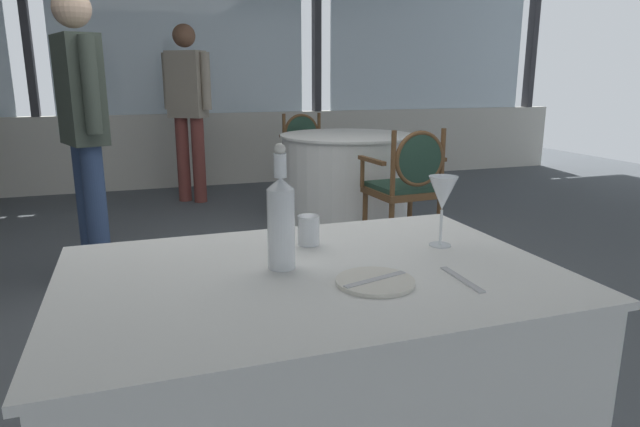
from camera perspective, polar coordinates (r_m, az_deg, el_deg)
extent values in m
plane|color=#4C5156|center=(3.18, -6.06, -9.34)|extent=(13.12, 13.12, 0.00)
cube|color=beige|center=(6.70, -13.38, 6.41)|extent=(10.09, 0.12, 0.85)
cube|color=silver|center=(6.69, -14.08, 18.18)|extent=(2.78, 0.02, 1.90)
cube|color=#333338|center=(6.71, -28.26, 16.99)|extent=(0.08, 0.14, 1.90)
cube|color=silver|center=(7.66, 11.46, 17.71)|extent=(2.78, 0.02, 1.90)
cube|color=#333338|center=(6.99, -0.36, 18.37)|extent=(0.08, 0.14, 1.90)
cube|color=#333338|center=(8.54, 21.17, 16.66)|extent=(0.08, 0.14, 1.90)
cube|color=white|center=(1.42, -0.84, -6.30)|extent=(1.26, 0.85, 0.02)
cube|color=white|center=(1.60, -0.79, -19.34)|extent=(1.22, 0.83, 0.75)
cylinder|color=silver|center=(1.34, 5.74, -7.04)|extent=(0.19, 0.19, 0.01)
cube|color=silver|center=(1.34, 5.75, -6.83)|extent=(0.18, 0.07, 0.00)
cube|color=silver|center=(1.40, 14.48, -6.61)|extent=(0.02, 0.18, 0.00)
cylinder|color=white|center=(1.41, -4.05, -1.62)|extent=(0.07, 0.07, 0.21)
cone|color=white|center=(1.39, -4.13, 3.14)|extent=(0.07, 0.07, 0.03)
cylinder|color=white|center=(1.38, -4.16, 4.98)|extent=(0.03, 0.03, 0.06)
sphere|color=silver|center=(1.37, -4.20, 6.71)|extent=(0.03, 0.03, 0.03)
cylinder|color=white|center=(1.66, 12.33, -3.20)|extent=(0.06, 0.06, 0.00)
cylinder|color=white|center=(1.65, 12.42, -1.40)|extent=(0.01, 0.01, 0.10)
cone|color=white|center=(1.62, 12.61, 2.07)|extent=(0.08, 0.08, 0.10)
cylinder|color=white|center=(1.62, -1.20, -1.74)|extent=(0.06, 0.06, 0.09)
cylinder|color=white|center=(4.89, 2.91, 8.08)|extent=(1.20, 1.20, 0.02)
cylinder|color=white|center=(4.94, 2.85, 3.64)|extent=(1.16, 1.16, 0.75)
cube|color=brown|center=(4.12, 8.50, 2.25)|extent=(0.49, 0.49, 0.05)
cube|color=#284738|center=(4.11, 8.52, 2.84)|extent=(0.45, 0.45, 0.04)
cylinder|color=brown|center=(4.24, 4.68, -0.46)|extent=(0.04, 0.04, 0.41)
cylinder|color=brown|center=(4.44, 9.28, 0.04)|extent=(0.04, 0.04, 0.41)
cylinder|color=brown|center=(3.90, 7.38, -1.80)|extent=(0.04, 0.04, 0.41)
cylinder|color=brown|center=(4.11, 12.21, -1.19)|extent=(0.04, 0.04, 0.41)
cylinder|color=brown|center=(3.80, 7.60, 5.16)|extent=(0.04, 0.04, 0.45)
cylinder|color=brown|center=(4.02, 12.56, 5.41)|extent=(0.04, 0.04, 0.45)
ellipsoid|color=#284738|center=(3.89, 10.28, 5.59)|extent=(0.39, 0.08, 0.38)
torus|color=brown|center=(3.89, 10.28, 5.59)|extent=(0.39, 0.06, 0.39)
cube|color=brown|center=(3.97, 5.37, 5.51)|extent=(0.06, 0.37, 0.03)
cylinder|color=brown|center=(4.11, 4.41, 4.26)|extent=(0.03, 0.03, 0.22)
cube|color=brown|center=(4.23, 11.39, 5.80)|extent=(0.06, 0.37, 0.03)
cylinder|color=brown|center=(4.36, 10.29, 4.63)|extent=(0.03, 0.03, 0.22)
cube|color=brown|center=(5.78, -1.17, 5.60)|extent=(0.49, 0.49, 0.05)
cube|color=#284738|center=(5.78, -1.17, 6.02)|extent=(0.45, 0.45, 0.04)
cylinder|color=brown|center=(5.71, 1.45, 3.24)|extent=(0.04, 0.04, 0.39)
cylinder|color=brown|center=(5.56, -2.32, 2.94)|extent=(0.04, 0.04, 0.39)
cylinder|color=brown|center=(6.07, -0.10, 3.88)|extent=(0.04, 0.04, 0.39)
cylinder|color=brown|center=(5.93, -3.67, 3.61)|extent=(0.04, 0.04, 0.39)
cylinder|color=brown|center=(6.01, -0.10, 8.29)|extent=(0.04, 0.04, 0.44)
cylinder|color=brown|center=(5.87, -3.74, 8.12)|extent=(0.04, 0.04, 0.44)
ellipsoid|color=#284738|center=(5.95, -1.95, 8.44)|extent=(0.39, 0.08, 0.37)
torus|color=brown|center=(5.95, -1.95, 8.44)|extent=(0.39, 0.06, 0.39)
cube|color=brown|center=(5.83, 1.20, 8.09)|extent=(0.06, 0.37, 0.03)
cylinder|color=brown|center=(5.71, 1.77, 6.86)|extent=(0.03, 0.03, 0.22)
cube|color=brown|center=(5.65, -3.49, 7.88)|extent=(0.06, 0.37, 0.03)
cylinder|color=brown|center=(5.53, -2.98, 6.61)|extent=(0.03, 0.03, 0.22)
cylinder|color=brown|center=(5.78, -12.47, 5.39)|extent=(0.13, 0.13, 0.86)
cylinder|color=brown|center=(5.87, -13.99, 5.44)|extent=(0.13, 0.13, 0.86)
cube|color=gray|center=(5.77, -13.66, 12.86)|extent=(0.41, 0.38, 0.65)
sphere|color=brown|center=(5.78, -13.93, 17.47)|extent=(0.22, 0.22, 0.22)
cylinder|color=gray|center=(5.65, -11.74, 13.28)|extent=(0.09, 0.09, 0.55)
cylinder|color=gray|center=(5.89, -15.54, 13.08)|extent=(0.09, 0.09, 0.55)
cylinder|color=#334770|center=(3.66, -22.13, -0.14)|extent=(0.13, 0.13, 0.86)
cylinder|color=#334770|center=(3.83, -22.90, 0.37)|extent=(0.13, 0.13, 0.86)
cube|color=#424C42|center=(3.65, -23.63, 11.63)|extent=(0.31, 0.41, 0.64)
sphere|color=beige|center=(3.67, -24.36, 18.82)|extent=(0.22, 0.22, 0.22)
cylinder|color=#424C42|center=(3.44, -22.71, 12.18)|extent=(0.09, 0.09, 0.55)
cylinder|color=#424C42|center=(3.87, -24.54, 12.08)|extent=(0.09, 0.09, 0.55)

